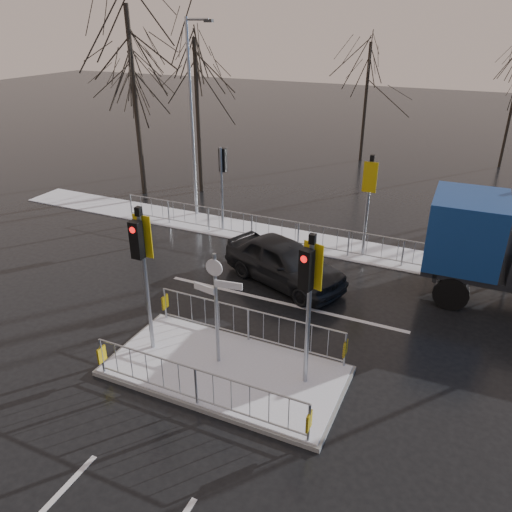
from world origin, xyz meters
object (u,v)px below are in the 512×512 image
at_px(traffic_island, 225,360).
at_px(car_far_lane, 284,262).
at_px(street_lamp_left, 193,114).
at_px(flatbed_truck, 499,249).

relative_size(traffic_island, car_far_lane, 1.33).
relative_size(traffic_island, street_lamp_left, 0.73).
distance_m(traffic_island, street_lamp_left, 12.17).
relative_size(car_far_lane, street_lamp_left, 0.55).
bearing_deg(flatbed_truck, car_far_lane, -164.95).
bearing_deg(traffic_island, street_lamp_left, 124.07).
relative_size(flatbed_truck, street_lamp_left, 0.88).
bearing_deg(street_lamp_left, traffic_island, -55.93).
height_order(traffic_island, flatbed_truck, traffic_island).
height_order(flatbed_truck, street_lamp_left, street_lamp_left).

